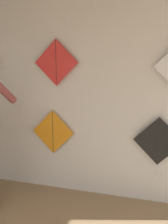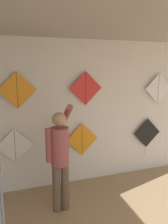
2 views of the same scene
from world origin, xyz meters
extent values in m
cube|color=silver|center=(0.00, 3.56, 1.40)|extent=(5.87, 0.06, 2.80)
cube|color=#A8A399|center=(0.00, 1.77, 2.82)|extent=(5.87, 4.33, 0.04)
cylinder|color=brown|center=(-0.81, 2.71, 0.40)|extent=(0.13, 0.13, 0.80)
cylinder|color=brown|center=(-0.67, 2.72, 0.40)|extent=(0.13, 0.13, 0.80)
cylinder|color=#9E4C4C|center=(-0.74, 2.71, 1.09)|extent=(0.28, 0.28, 0.60)
sphere|color=tan|center=(-0.74, 2.71, 1.52)|extent=(0.22, 0.22, 0.22)
cylinder|color=#9E4C4C|center=(-0.91, 2.71, 1.13)|extent=(0.10, 0.10, 0.53)
cylinder|color=#9E4C4C|center=(-0.57, 2.94, 1.54)|extent=(0.10, 0.49, 0.39)
cube|color=white|center=(-1.39, 3.47, 0.91)|extent=(0.65, 0.01, 0.65)
cylinder|color=black|center=(-1.39, 3.47, 0.91)|extent=(0.01, 0.01, 0.61)
cube|color=orange|center=(-0.13, 3.47, 0.90)|extent=(0.65, 0.01, 0.65)
cylinder|color=black|center=(-0.13, 3.47, 0.90)|extent=(0.01, 0.01, 0.61)
cube|color=black|center=(1.35, 3.47, 0.89)|extent=(0.65, 0.01, 0.65)
cylinder|color=black|center=(1.35, 3.47, 0.89)|extent=(0.01, 0.01, 0.61)
sphere|color=white|center=(1.35, 3.46, 0.51)|extent=(0.04, 0.04, 0.04)
sphere|color=white|center=(1.35, 3.46, 0.44)|extent=(0.04, 0.04, 0.04)
sphere|color=white|center=(1.35, 3.46, 0.37)|extent=(0.04, 0.04, 0.04)
cube|color=orange|center=(-1.30, 3.47, 1.90)|extent=(0.65, 0.01, 0.65)
cylinder|color=black|center=(-1.30, 3.47, 1.90)|extent=(0.01, 0.01, 0.61)
cube|color=red|center=(-0.06, 3.47, 1.90)|extent=(0.65, 0.01, 0.65)
cylinder|color=black|center=(-0.06, 3.47, 1.90)|extent=(0.01, 0.01, 0.61)
cube|color=white|center=(1.57, 3.47, 1.84)|extent=(0.65, 0.01, 0.65)
cylinder|color=black|center=(1.57, 3.47, 1.84)|extent=(0.01, 0.01, 0.61)
camera|label=1|loc=(1.31, 0.20, 1.84)|focal=40.00mm
camera|label=2|loc=(-1.39, -0.43, 2.28)|focal=35.00mm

